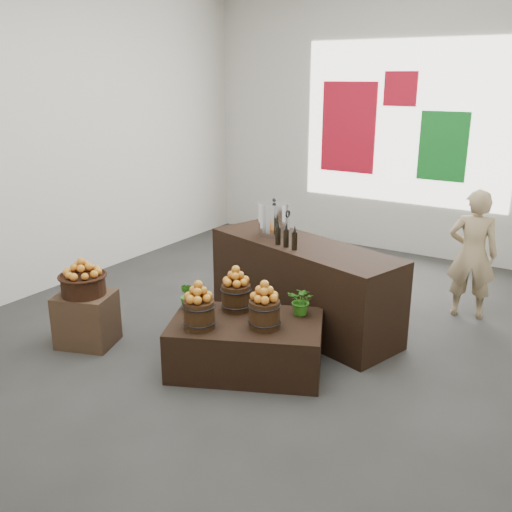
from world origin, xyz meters
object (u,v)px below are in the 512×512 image
Objects in this scene: stock_pot_left at (274,220)px; shopper at (472,254)px; wicker_basket at (83,285)px; crate at (87,319)px; counter at (302,284)px; display_table at (246,345)px.

shopper reaches higher than stock_pot_left.
stock_pot_left is at bearing 56.03° from wicker_basket.
counter is (1.65, 1.64, 0.20)m from crate.
stock_pot_left reaches higher than crate.
stock_pot_left is (-0.45, 0.14, 0.65)m from counter.
counter is at bearing 44.82° from wicker_basket.
stock_pot_left is at bearing 180.00° from counter.
wicker_basket is (0.00, 0.00, 0.38)m from crate.
stock_pot_left is (1.20, 1.78, 0.85)m from crate.
wicker_basket is 1.24× the size of stock_pot_left.
crate is at bearing -123.97° from stock_pot_left.
shopper reaches higher than display_table.
counter is 1.98m from shopper.
stock_pot_left is at bearing 85.79° from display_table.
counter is 0.81m from stock_pot_left.
stock_pot_left reaches higher than counter.
display_table is at bearing -69.86° from stock_pot_left.
crate is 0.24× the size of counter.
crate is 0.38m from wicker_basket.
shopper is at bearing 34.34° from display_table.
wicker_basket reaches higher than display_table.
stock_pot_left is at bearing 56.03° from crate.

